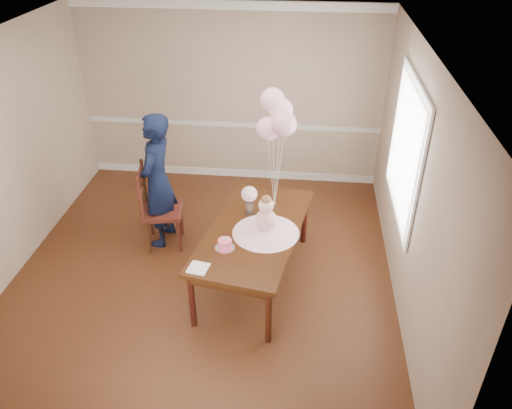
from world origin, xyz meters
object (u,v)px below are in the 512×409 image
at_px(dining_table_top, 254,230).
at_px(dining_chair_seat, 163,211).
at_px(birthday_cake, 225,244).
at_px(woman, 158,181).

bearing_deg(dining_table_top, dining_chair_seat, 164.49).
xyz_separation_m(birthday_cake, dining_chair_seat, (-0.97, 0.99, -0.29)).
xyz_separation_m(dining_table_top, birthday_cake, (-0.27, -0.40, 0.08)).
bearing_deg(dining_table_top, birthday_cake, -113.96).
xyz_separation_m(dining_table_top, dining_chair_seat, (-1.23, 0.59, -0.21)).
distance_m(dining_table_top, woman, 1.46).
bearing_deg(dining_chair_seat, dining_table_top, -35.49).
xyz_separation_m(dining_chair_seat, woman, (-0.05, 0.08, 0.38)).
height_order(dining_table_top, dining_chair_seat, dining_table_top).
distance_m(birthday_cake, dining_chair_seat, 1.41).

